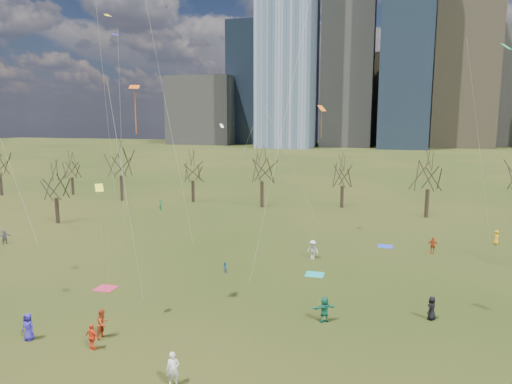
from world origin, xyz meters
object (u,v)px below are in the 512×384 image
(blanket_crimson, at_px, (106,288))
(person_0, at_px, (28,327))
(blanket_teal, at_px, (315,274))
(blanket_navy, at_px, (385,246))
(person_2, at_px, (103,324))
(person_1, at_px, (173,369))
(person_4, at_px, (92,337))

(blanket_crimson, distance_m, person_0, 8.95)
(blanket_teal, bearing_deg, blanket_crimson, -153.27)
(blanket_teal, distance_m, blanket_navy, 12.53)
(blanket_teal, height_order, blanket_crimson, same)
(blanket_teal, height_order, person_2, person_2)
(person_1, bearing_deg, blanket_teal, 48.95)
(person_2, bearing_deg, person_0, 115.38)
(blanket_crimson, relative_size, person_1, 0.88)
(blanket_navy, distance_m, person_2, 31.34)
(person_2, height_order, person_4, person_2)
(person_4, bearing_deg, blanket_crimson, -49.24)
(person_0, xyz_separation_m, person_2, (4.27, 1.51, 0.07))
(person_2, bearing_deg, blanket_crimson, 39.01)
(blanket_navy, xyz_separation_m, person_4, (-16.65, -27.84, 0.79))
(blanket_teal, bearing_deg, blanket_navy, 61.65)
(blanket_crimson, height_order, person_0, person_0)
(person_2, relative_size, person_4, 1.16)
(person_4, bearing_deg, blanket_teal, -111.58)
(person_1, bearing_deg, person_4, 134.05)
(blanket_crimson, relative_size, person_4, 0.99)
(blanket_teal, xyz_separation_m, blanket_crimson, (-15.79, -7.95, 0.00))
(blanket_teal, distance_m, person_2, 18.88)
(blanket_navy, xyz_separation_m, person_2, (-16.92, -26.36, 0.92))
(blanket_navy, height_order, person_4, person_4)
(blanket_crimson, bearing_deg, person_0, -86.47)
(blanket_teal, height_order, person_0, person_0)
(person_0, distance_m, person_4, 4.54)
(person_0, xyz_separation_m, person_1, (10.80, -2.02, 0.04))
(blanket_navy, bearing_deg, person_4, -120.88)
(blanket_teal, xyz_separation_m, person_0, (-15.24, -16.85, 0.86))
(blanket_navy, distance_m, person_0, 35.03)
(blanket_crimson, bearing_deg, person_2, -56.87)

